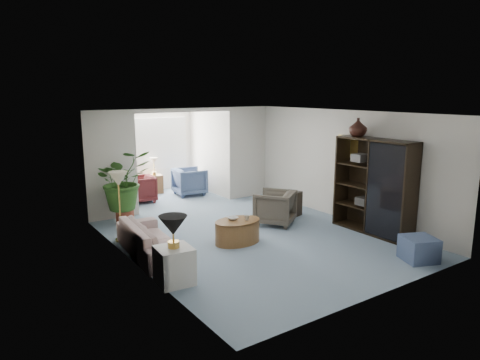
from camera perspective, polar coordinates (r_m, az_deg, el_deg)
floor at (r=8.86m, az=2.21°, el=-7.64°), size 6.00×6.00×0.00m
sunroom_floor at (r=12.26m, az=-9.25°, el=-2.34°), size 2.60×2.60×0.00m
back_pier_left at (r=10.33m, az=-16.44°, el=1.83°), size 1.20×0.12×2.50m
back_pier_right at (r=12.03m, az=1.05°, el=3.61°), size 1.20×0.12×2.50m
back_header at (r=10.93m, az=-7.19°, el=9.05°), size 2.60×0.12×0.10m
window_pane at (r=12.99m, az=-11.49°, el=4.64°), size 2.20×0.02×1.50m
window_blinds at (r=12.96m, az=-11.44°, el=4.63°), size 2.20×0.02×1.50m
framed_picture at (r=10.04m, az=14.04°, el=4.28°), size 0.04×0.50×0.40m
sofa at (r=8.11m, az=-11.50°, el=-7.53°), size 0.94×2.04×0.58m
end_table at (r=6.88m, az=-8.58°, el=-10.98°), size 0.57×0.57×0.58m
table_lamp at (r=6.66m, az=-8.75°, el=-5.89°), size 0.44×0.44×0.30m
floor_lamp at (r=8.72m, az=-15.64°, el=0.15°), size 0.36×0.36×0.28m
coffee_table at (r=8.56m, az=-0.32°, el=-6.74°), size 1.06×1.06×0.45m
coffee_bowl at (r=8.53m, az=-0.98°, el=-5.02°), size 0.23×0.23×0.05m
coffee_cup at (r=8.48m, az=0.90°, el=-4.97°), size 0.12×0.12×0.10m
wingback_chair at (r=9.72m, az=4.58°, el=-3.60°), size 1.13×1.14×0.75m
side_table_dark at (r=10.40m, az=6.55°, el=-3.11°), size 0.57×0.51×0.58m
entertainment_cabinet at (r=9.39m, az=17.09°, el=-0.80°), size 0.47×1.77×1.97m
cabinet_urn at (r=9.54m, az=15.16°, el=6.67°), size 0.37×0.37×0.39m
ottoman at (r=8.29m, az=22.34°, el=-8.33°), size 0.69×0.69×0.42m
plant_pot at (r=10.15m, az=-14.79°, el=-4.57°), size 0.40×0.40×0.32m
house_plant at (r=9.95m, az=-15.04°, el=0.01°), size 1.20×1.04×1.33m
sunroom_chair_blue at (r=12.50m, az=-6.60°, el=-0.19°), size 0.93×0.91×0.77m
sunroom_chair_maroon at (r=11.91m, az=-13.00°, el=-1.16°), size 0.86×0.84×0.70m
sunroom_table at (r=12.88m, az=-11.10°, el=-0.53°), size 0.47×0.39×0.53m
shelf_clutter at (r=9.26m, az=17.50°, el=-0.33°), size 0.30×1.12×1.06m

